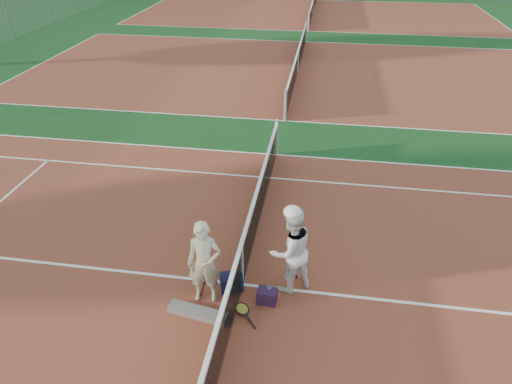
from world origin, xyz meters
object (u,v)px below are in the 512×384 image
player_a (204,263)px  racket_black_held (292,269)px  racket_spare (242,309)px  racket_red (207,282)px  sports_bag_purple (267,296)px  net_main (242,264)px  player_b (291,250)px  water_bottle (269,293)px  sports_bag_navy (232,282)px

player_a → racket_black_held: 1.73m
racket_spare → racket_black_held: bearing=-79.3°
racket_red → sports_bag_purple: bearing=-32.9°
sports_bag_purple → net_main: bearing=144.5°
player_b → sports_bag_purple: (-0.36, -0.47, -0.73)m
racket_red → water_bottle: 1.15m
sports_bag_purple → water_bottle: size_ratio=1.17×
player_b → water_bottle: 0.89m
racket_spare → sports_bag_purple: size_ratio=1.72×
racket_black_held → water_bottle: bearing=18.6°
sports_bag_navy → player_b: bearing=11.9°
racket_black_held → player_b: bearing=41.6°
player_a → sports_bag_navy: bearing=28.7°
player_a → racket_black_held: player_a is taller
sports_bag_navy → water_bottle: bearing=-13.3°
player_b → sports_bag_navy: bearing=-24.3°
racket_spare → net_main: bearing=-28.8°
racket_black_held → sports_bag_navy: 1.16m
net_main → racket_spare: size_ratio=18.32×
water_bottle → racket_red: bearing=-178.3°
net_main → sports_bag_navy: net_main is taller
player_b → racket_black_held: 0.61m
net_main → racket_red: bearing=-150.2°
player_a → water_bottle: bearing=-1.1°
racket_black_held → sports_bag_purple: (-0.39, -0.63, -0.15)m
racket_spare → water_bottle: 0.58m
player_b → racket_black_held: player_b is taller
player_b → sports_bag_purple: bearing=16.1°
racket_red → net_main: bearing=-1.2°
player_b → racket_red: size_ratio=3.02×
player_a → player_b: size_ratio=0.94×
player_b → sports_bag_navy: size_ratio=4.25×
net_main → racket_red: net_main is taller
net_main → sports_bag_navy: (-0.18, -0.13, -0.35)m
racket_spare → water_bottle: water_bottle is taller
player_a → player_b: bearing=12.2°
net_main → sports_bag_navy: bearing=-144.1°
racket_black_held → racket_spare: bearing=10.9°
racket_red → water_bottle: bearing=-29.3°
player_b → racket_red: player_b is taller
player_b → sports_bag_navy: player_b is taller
net_main → player_a: 0.79m
player_a → sports_bag_navy: 0.83m
player_a → racket_red: 0.54m
racket_red → sports_bag_purple: racket_red is taller
racket_red → racket_spare: racket_red is taller
sports_bag_navy → sports_bag_purple: 0.74m
racket_red → racket_spare: bearing=-56.6°
sports_bag_purple → water_bottle: water_bottle is taller
racket_black_held → sports_bag_navy: bearing=-19.3°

